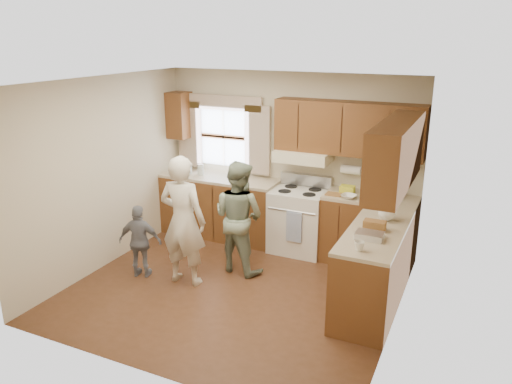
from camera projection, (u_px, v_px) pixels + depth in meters
The scene contains 6 objects.
room at pixel (234, 192), 5.75m from camera, with size 3.80×3.80×3.80m.
kitchen_fixtures at pixel (313, 205), 6.55m from camera, with size 3.80×2.25×2.15m.
stove at pixel (299, 219), 7.10m from camera, with size 0.76×0.67×1.07m.
woman_left at pixel (183, 221), 6.07m from camera, with size 0.60×0.39×1.64m, color beige.
woman_right at pixel (239, 217), 6.43m from camera, with size 0.72×0.56×1.48m, color #2C4732.
child at pixel (140, 241), 6.32m from camera, with size 0.56×0.23×0.96m, color slate.
Camera 1 is at (2.54, -4.86, 3.00)m, focal length 35.00 mm.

